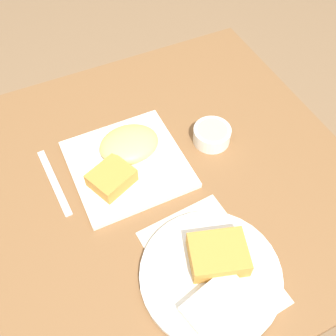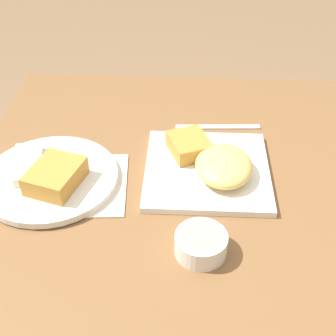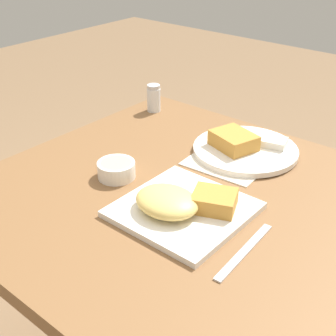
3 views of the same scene
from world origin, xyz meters
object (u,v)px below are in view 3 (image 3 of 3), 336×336
at_px(salt_shaker, 154,100).
at_px(plate_square_near, 181,205).
at_px(butter_knife, 244,251).
at_px(sauce_ramekin, 116,169).
at_px(plate_oval_far, 244,147).

bearing_deg(salt_shaker, plate_square_near, -42.75).
bearing_deg(plate_square_near, butter_knife, -7.16).
distance_m(sauce_ramekin, salt_shaker, 0.42).
xyz_separation_m(sauce_ramekin, salt_shaker, (-0.20, 0.37, 0.02)).
distance_m(plate_square_near, butter_knife, 0.17).
bearing_deg(sauce_ramekin, plate_square_near, -5.60).
height_order(sauce_ramekin, salt_shaker, salt_shaker).
bearing_deg(salt_shaker, sauce_ramekin, -60.81).
distance_m(plate_square_near, plate_oval_far, 0.33).
height_order(plate_oval_far, salt_shaker, salt_shaker).
bearing_deg(butter_knife, salt_shaker, 51.97).
bearing_deg(sauce_ramekin, butter_knife, -6.29).
distance_m(plate_oval_far, sauce_ramekin, 0.35).
relative_size(plate_square_near, sauce_ramekin, 2.82).
bearing_deg(plate_square_near, plate_oval_far, 98.16).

